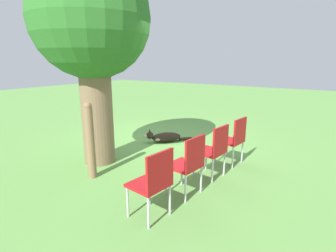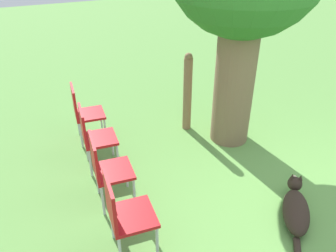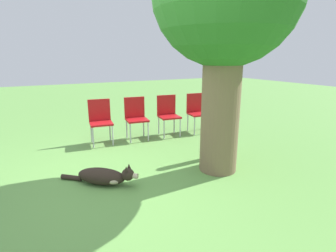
{
  "view_description": "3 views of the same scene",
  "coord_description": "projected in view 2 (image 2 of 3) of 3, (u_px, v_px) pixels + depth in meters",
  "views": [
    {
      "loc": [
        -3.58,
        4.6,
        1.9
      ],
      "look_at": [
        -0.22,
        -0.42,
        0.38
      ],
      "focal_mm": 28.0,
      "sensor_mm": 36.0,
      "label": 1
    },
    {
      "loc": [
        -2.65,
        -2.11,
        2.73
      ],
      "look_at": [
        -1.02,
        1.14,
        0.64
      ],
      "focal_mm": 35.0,
      "sensor_mm": 36.0,
      "label": 2
    },
    {
      "loc": [
        3.2,
        -1.11,
        1.73
      ],
      "look_at": [
        -0.98,
        1.09,
        0.48
      ],
      "focal_mm": 28.0,
      "sensor_mm": 36.0,
      "label": 3
    }
  ],
  "objects": [
    {
      "name": "ground_plane",
      "position": [
        283.0,
        193.0,
        4.03
      ],
      "size": [
        30.0,
        30.0,
        0.0
      ],
      "primitive_type": "plane",
      "color": "#609947"
    },
    {
      "name": "fence_post",
      "position": [
        187.0,
        92.0,
        5.1
      ],
      "size": [
        0.14,
        0.14,
        1.27
      ],
      "color": "#846647",
      "rests_on": "ground_plane"
    },
    {
      "name": "red_chair_2",
      "position": [
        93.0,
        134.0,
        4.25
      ],
      "size": [
        0.47,
        0.49,
        0.89
      ],
      "rotation": [
        0.0,
        0.0,
        -0.12
      ],
      "color": "#B21419",
      "rests_on": "ground_plane"
    },
    {
      "name": "red_chair_0",
      "position": [
        123.0,
        212.0,
        3.06
      ],
      "size": [
        0.47,
        0.49,
        0.89
      ],
      "rotation": [
        0.0,
        0.0,
        -0.12
      ],
      "color": "#B21419",
      "rests_on": "ground_plane"
    },
    {
      "name": "dog",
      "position": [
        296.0,
        208.0,
        3.65
      ],
      "size": [
        0.84,
        0.92,
        0.33
      ],
      "rotation": [
        0.0,
        0.0,
        0.84
      ],
      "color": "#2D231C",
      "rests_on": "ground_plane"
    },
    {
      "name": "red_chair_3",
      "position": [
        83.0,
        110.0,
        4.85
      ],
      "size": [
        0.47,
        0.49,
        0.89
      ],
      "rotation": [
        0.0,
        0.0,
        -0.12
      ],
      "color": "#B21419",
      "rests_on": "ground_plane"
    },
    {
      "name": "red_chair_1",
      "position": [
        106.0,
        167.0,
        3.65
      ],
      "size": [
        0.47,
        0.49,
        0.89
      ],
      "rotation": [
        0.0,
        0.0,
        -0.12
      ],
      "color": "#B21419",
      "rests_on": "ground_plane"
    }
  ]
}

